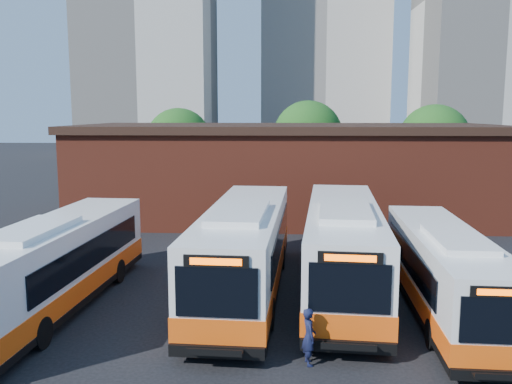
{
  "coord_description": "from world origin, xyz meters",
  "views": [
    {
      "loc": [
        -0.6,
        -17.77,
        7.23
      ],
      "look_at": [
        -1.68,
        5.99,
        3.73
      ],
      "focal_mm": 38.0,
      "sensor_mm": 36.0,
      "label": 1
    }
  ],
  "objects_px": {
    "transit_worker": "(309,336)",
    "bus_east": "(444,274)",
    "bus_west": "(55,268)",
    "bus_midwest": "(245,252)",
    "bus_mideast": "(343,250)"
  },
  "relations": [
    {
      "from": "bus_midwest",
      "to": "bus_mideast",
      "type": "height_order",
      "value": "bus_mideast"
    },
    {
      "from": "bus_mideast",
      "to": "bus_midwest",
      "type": "bearing_deg",
      "value": -167.7
    },
    {
      "from": "bus_midwest",
      "to": "bus_mideast",
      "type": "distance_m",
      "value": 4.01
    },
    {
      "from": "bus_west",
      "to": "bus_midwest",
      "type": "distance_m",
      "value": 7.2
    },
    {
      "from": "bus_midwest",
      "to": "bus_east",
      "type": "bearing_deg",
      "value": -11.17
    },
    {
      "from": "bus_west",
      "to": "bus_east",
      "type": "distance_m",
      "value": 14.24
    },
    {
      "from": "bus_mideast",
      "to": "bus_east",
      "type": "xyz_separation_m",
      "value": [
        3.38,
        -2.4,
        -0.24
      ]
    },
    {
      "from": "bus_west",
      "to": "transit_worker",
      "type": "xyz_separation_m",
      "value": [
        9.15,
        -4.12,
        -0.71
      ]
    },
    {
      "from": "bus_midwest",
      "to": "transit_worker",
      "type": "height_order",
      "value": "bus_midwest"
    },
    {
      "from": "bus_east",
      "to": "transit_worker",
      "type": "xyz_separation_m",
      "value": [
        -5.09,
        -4.3,
        -0.6
      ]
    },
    {
      "from": "transit_worker",
      "to": "bus_east",
      "type": "bearing_deg",
      "value": -62.0
    },
    {
      "from": "transit_worker",
      "to": "bus_midwest",
      "type": "bearing_deg",
      "value": 7.86
    },
    {
      "from": "bus_west",
      "to": "bus_east",
      "type": "relative_size",
      "value": 1.08
    },
    {
      "from": "bus_west",
      "to": "transit_worker",
      "type": "bearing_deg",
      "value": -20.54
    },
    {
      "from": "bus_midwest",
      "to": "transit_worker",
      "type": "distance_m",
      "value": 6.64
    }
  ]
}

